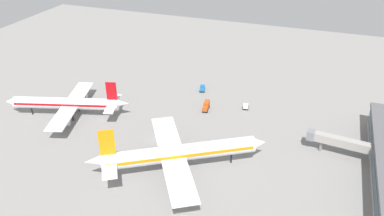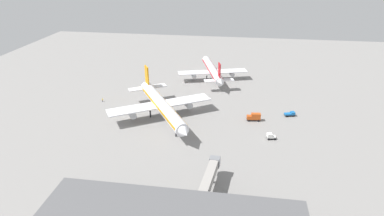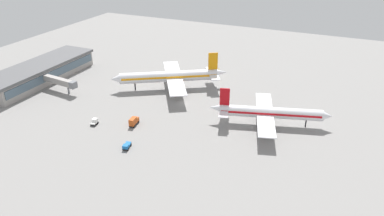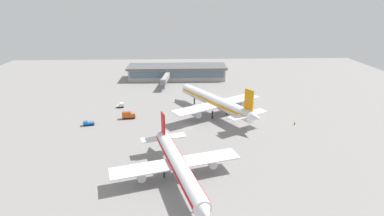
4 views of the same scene
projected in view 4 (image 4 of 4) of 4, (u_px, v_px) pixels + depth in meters
ground at (188, 127)px, 123.11m from camera, size 288.00×288.00×0.00m
terminal_building at (177, 72)px, 194.46m from camera, size 63.11×19.10×8.64m
airplane_at_gate at (178, 164)px, 85.12m from camera, size 38.11×46.55×14.46m
airplane_taxiing at (216, 102)px, 133.63m from camera, size 41.67×49.63×16.96m
pushback_tractor at (88, 123)px, 123.95m from camera, size 4.73×3.08×1.90m
baggage_tug at (121, 105)px, 144.12m from camera, size 3.49×2.72×2.30m
catering_truck at (128, 115)px, 130.57m from camera, size 5.78×2.73×3.30m
ground_crew_worker at (295, 123)px, 124.57m from camera, size 0.50×0.54×1.67m
jet_bridge at (165, 79)px, 175.51m from camera, size 5.09×20.31×6.74m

